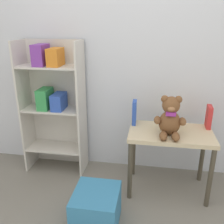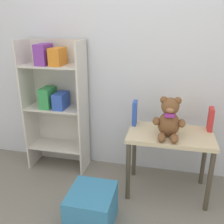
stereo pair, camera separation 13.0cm
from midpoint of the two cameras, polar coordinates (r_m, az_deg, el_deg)
name	(u,v)px [view 2 (the right image)]	position (r m, az deg, el deg)	size (l,w,h in m)	color
wall_back	(140,47)	(2.39, 7.97, 14.54)	(4.80, 0.06, 2.50)	silver
bookshelf_side	(56,98)	(2.54, -11.21, 3.10)	(0.60, 0.29, 1.31)	beige
display_table	(170,142)	(2.23, 14.71, -6.75)	(0.71, 0.43, 0.58)	beige
teddy_bear	(169,119)	(2.06, 14.71, -1.61)	(0.26, 0.24, 0.34)	brown
book_standing_blue	(135,113)	(2.27, 6.85, -0.24)	(0.03, 0.11, 0.22)	#2D51B7
book_standing_yellow	(172,115)	(2.26, 15.11, -0.78)	(0.02, 0.12, 0.23)	gold
book_standing_red	(211,119)	(2.33, 23.11, -1.52)	(0.04, 0.13, 0.20)	red
storage_bin	(92,208)	(2.02, -2.69, -21.08)	(0.33, 0.36, 0.29)	teal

